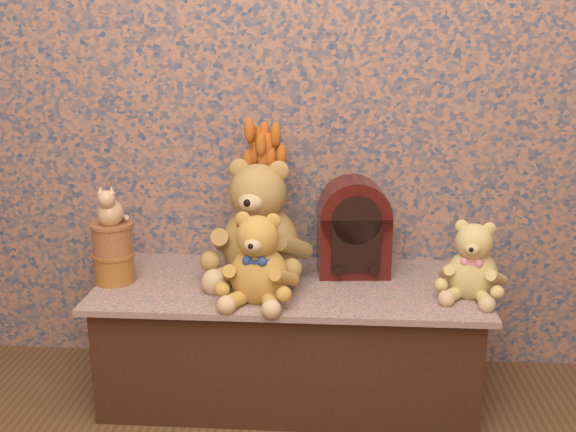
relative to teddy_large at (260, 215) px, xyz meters
name	(u,v)px	position (x,y,z in m)	size (l,w,h in m)	color
display_shelf	(289,338)	(0.10, -0.05, -0.41)	(1.24, 0.55, 0.40)	#344B6B
teddy_large	(260,215)	(0.00, 0.00, 0.00)	(0.34, 0.40, 0.43)	#A5803F
teddy_medium	(259,253)	(0.02, -0.20, -0.07)	(0.24, 0.28, 0.30)	#CC8939
teddy_small	(473,256)	(0.67, -0.12, -0.08)	(0.21, 0.25, 0.26)	tan
cathedral_radio	(354,226)	(0.31, 0.06, -0.05)	(0.24, 0.17, 0.33)	#3D0E0B
ceramic_vase	(266,244)	(0.01, 0.08, -0.13)	(0.11, 0.11, 0.18)	tan
dried_stalks	(265,160)	(0.01, 0.08, 0.17)	(0.21, 0.21, 0.41)	#C45F1F
biscuit_tin_lower	(114,268)	(-0.47, -0.08, -0.17)	(0.13, 0.13, 0.10)	gold
biscuit_tin_upper	(112,239)	(-0.47, -0.08, -0.07)	(0.13, 0.13, 0.10)	tan
cat_figurine	(110,204)	(-0.47, -0.08, 0.05)	(0.10, 0.11, 0.13)	silver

